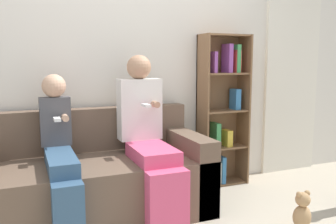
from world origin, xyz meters
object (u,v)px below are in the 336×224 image
object	(u,v)px
couch	(90,182)
teddy_bear	(302,211)
adult_seated	(148,132)
child_seated	(60,151)
bookshelf	(222,109)

from	to	relation	value
couch	teddy_bear	world-z (taller)	couch
adult_seated	teddy_bear	size ratio (longest dim) A/B	4.45
adult_seated	child_seated	bearing A→B (deg)	-176.97
child_seated	teddy_bear	bearing A→B (deg)	-22.86
couch	bookshelf	distance (m)	1.55
adult_seated	child_seated	distance (m)	0.72
adult_seated	bookshelf	xyz separation A→B (m)	(0.96, 0.40, 0.10)
adult_seated	child_seated	xyz separation A→B (m)	(-0.71, -0.04, -0.08)
adult_seated	teddy_bear	bearing A→B (deg)	-37.43
child_seated	teddy_bear	distance (m)	1.89
couch	adult_seated	distance (m)	0.62
child_seated	bookshelf	world-z (taller)	bookshelf
couch	teddy_bear	size ratio (longest dim) A/B	6.46
adult_seated	teddy_bear	world-z (taller)	adult_seated
child_seated	teddy_bear	size ratio (longest dim) A/B	3.92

